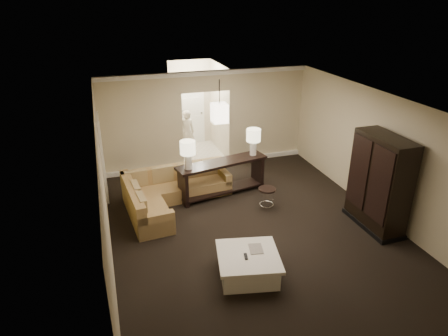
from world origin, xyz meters
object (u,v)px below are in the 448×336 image
object	(u,v)px
coffee_table	(248,265)
drink_table	(267,194)
sectional_sofa	(168,193)
armoire	(379,185)
person	(186,130)
console_table	(222,175)

from	to	relation	value
coffee_table	drink_table	distance (m)	2.56
sectional_sofa	drink_table	distance (m)	2.37
sectional_sofa	drink_table	bearing A→B (deg)	-26.40
sectional_sofa	armoire	world-z (taller)	armoire
sectional_sofa	person	world-z (taller)	person
console_table	coffee_table	bearing A→B (deg)	-110.40
coffee_table	armoire	bearing A→B (deg)	13.18
coffee_table	drink_table	size ratio (longest dim) A/B	2.51
console_table	drink_table	world-z (taller)	console_table
coffee_table	console_table	world-z (taller)	console_table
console_table	armoire	bearing A→B (deg)	-53.10
sectional_sofa	coffee_table	distance (m)	3.20
coffee_table	drink_table	xyz separation A→B (m)	(1.31, 2.20, 0.14)
sectional_sofa	coffee_table	xyz separation A→B (m)	(0.90, -3.07, -0.09)
coffee_table	person	xyz separation A→B (m)	(0.26, 6.15, 0.58)
armoire	drink_table	xyz separation A→B (m)	(-1.94, 1.44, -0.63)
drink_table	sectional_sofa	bearing A→B (deg)	158.51
console_table	person	size ratio (longest dim) A/B	1.50
sectional_sofa	drink_table	size ratio (longest dim) A/B	5.23
drink_table	coffee_table	bearing A→B (deg)	-120.79
console_table	drink_table	size ratio (longest dim) A/B	4.66
console_table	drink_table	bearing A→B (deg)	-62.64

